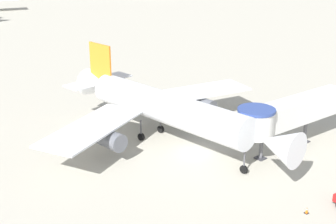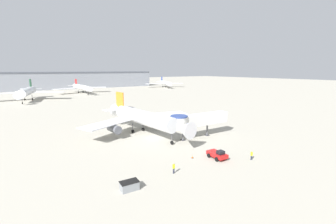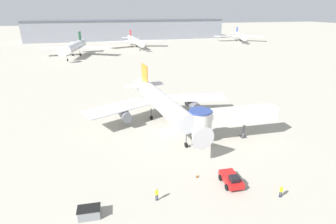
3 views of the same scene
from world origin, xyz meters
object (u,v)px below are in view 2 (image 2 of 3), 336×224
pushback_tug_red (217,154)px  ground_crew_marshaller (252,155)px  background_jet_green_tail (27,92)px  jet_bridge (196,120)px  traffic_cone_starboard_wing (187,128)px  background_jet_red_tail (82,87)px  main_airplane (142,118)px  service_container_gray (129,186)px  traffic_cone_near_nose (192,157)px  ground_crew_wing_walker (174,167)px  background_jet_blue_tail (165,83)px

pushback_tug_red → ground_crew_marshaller: 6.35m
pushback_tug_red → background_jet_green_tail: background_jet_green_tail is taller
jet_bridge → ground_crew_marshaller: jet_bridge is taller
traffic_cone_starboard_wing → background_jet_red_tail: background_jet_red_tail is taller
main_airplane → service_container_gray: 29.09m
ground_crew_marshaller → pushback_tug_red: bearing=-19.0°
traffic_cone_starboard_wing → background_jet_red_tail: (-0.03, 120.46, 4.02)m
service_container_gray → ground_crew_marshaller: size_ratio=1.53×
background_jet_green_tail → service_container_gray: bearing=-73.5°
main_airplane → background_jet_red_tail: main_airplane is taller
traffic_cone_starboard_wing → traffic_cone_near_nose: (-12.85, -17.66, -0.05)m
background_jet_red_tail → traffic_cone_starboard_wing: bearing=-92.3°
main_airplane → jet_bridge: main_airplane is taller
jet_bridge → service_container_gray: 28.30m
traffic_cone_starboard_wing → ground_crew_marshaller: ground_crew_marshaller is taller
ground_crew_wing_walker → ground_crew_marshaller: bearing=-10.2°
jet_bridge → main_airplane: bearing=133.3°
pushback_tug_red → traffic_cone_near_nose: 4.86m
jet_bridge → traffic_cone_starboard_wing: jet_bridge is taller
pushback_tug_red → ground_crew_wing_walker: (-10.73, -0.44, 0.25)m
background_jet_red_tail → main_airplane: bearing=-98.5°
pushback_tug_red → ground_crew_wing_walker: size_ratio=2.26×
jet_bridge → service_container_gray: (-24.47, -13.68, -3.89)m
main_airplane → pushback_tug_red: (3.89, -23.54, -3.52)m
traffic_cone_starboard_wing → ground_crew_marshaller: size_ratio=0.40×
main_airplane → traffic_cone_near_nose: bearing=-96.4°
main_airplane → traffic_cone_near_nose: 21.09m
traffic_cone_near_nose → background_jet_blue_tail: background_jet_blue_tail is taller
ground_crew_marshaller → background_jet_blue_tail: size_ratio=0.05×
traffic_cone_starboard_wing → background_jet_red_tail: size_ratio=0.02×
traffic_cone_starboard_wing → background_jet_green_tail: bearing=109.9°
pushback_tug_red → background_jet_green_tail: size_ratio=0.11×
service_container_gray → background_jet_blue_tail: bearing=54.9°
jet_bridge → background_jet_red_tail: size_ratio=0.44×
main_airplane → ground_crew_marshaller: main_airplane is taller
pushback_tug_red → traffic_cone_starboard_wing: bearing=70.1°
background_jet_red_tail → pushback_tug_red: bearing=-95.9°
traffic_cone_near_nose → background_jet_red_tail: size_ratio=0.02×
service_container_gray → traffic_cone_near_nose: (15.06, 3.91, -0.37)m
ground_crew_wing_walker → pushback_tug_red: bearing=5.6°
pushback_tug_red → background_jet_red_tail: bearing=90.1°
traffic_cone_starboard_wing → background_jet_blue_tail: (80.26, 132.60, 3.97)m
ground_crew_marshaller → background_jet_blue_tail: 178.53m
traffic_cone_near_nose → background_jet_red_tail: background_jet_red_tail is taller
main_airplane → pushback_tug_red: size_ratio=7.89×
main_airplane → jet_bridge: (9.39, -10.93, 0.21)m
traffic_cone_starboard_wing → ground_crew_wing_walker: bearing=-133.2°
main_airplane → background_jet_green_tail: 95.46m
background_jet_red_tail → ground_crew_marshaller: bearing=-93.9°
service_container_gray → main_airplane: bearing=58.5°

